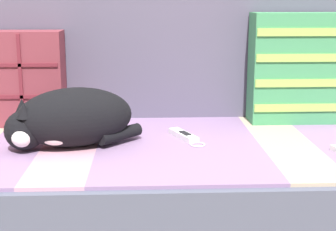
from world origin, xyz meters
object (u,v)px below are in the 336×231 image
object	(u,v)px
sleeping_cat	(68,119)
game_remote_far	(184,136)
throw_pillow_quilted	(6,78)
couch	(152,190)
throw_pillow_striped	(301,68)

from	to	relation	value
sleeping_cat	game_remote_far	distance (m)	0.38
sleeping_cat	throw_pillow_quilted	bearing A→B (deg)	130.94
throw_pillow_quilted	couch	bearing A→B (deg)	-24.88
couch	sleeping_cat	size ratio (longest dim) A/B	4.39
throw_pillow_quilted	sleeping_cat	bearing A→B (deg)	-49.06
throw_pillow_quilted	throw_pillow_striped	bearing A→B (deg)	-0.02
throw_pillow_striped	sleeping_cat	size ratio (longest dim) A/B	0.97
throw_pillow_quilted	throw_pillow_striped	world-z (taller)	throw_pillow_striped
sleeping_cat	game_remote_far	xyz separation A→B (m)	(0.37, 0.08, -0.08)
throw_pillow_striped	sleeping_cat	xyz separation A→B (m)	(-0.82, -0.31, -0.11)
couch	sleeping_cat	xyz separation A→B (m)	(-0.26, -0.06, 0.26)
throw_pillow_striped	sleeping_cat	bearing A→B (deg)	-159.50
game_remote_far	throw_pillow_quilted	bearing A→B (deg)	160.16
couch	game_remote_far	world-z (taller)	game_remote_far
couch	throw_pillow_striped	distance (m)	0.72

